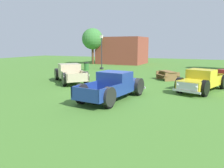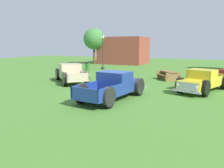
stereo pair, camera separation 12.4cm
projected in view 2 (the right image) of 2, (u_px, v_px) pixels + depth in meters
name	position (u px, v px, depth m)	size (l,w,h in m)	color
ground_plane	(115.00, 96.00, 14.15)	(80.00, 80.00, 0.00)	#477A2D
pickup_truck_foreground	(115.00, 86.00, 13.44)	(2.54, 5.35, 1.58)	navy
pickup_truck_behind_left	(201.00, 81.00, 15.24)	(3.19, 5.19, 1.50)	yellow
pickup_truck_behind_right	(70.00, 73.00, 19.48)	(4.89, 4.66, 1.53)	#C6B793
lamp_post_near	(103.00, 51.00, 28.95)	(0.36, 0.36, 4.34)	#2D2D33
picnic_table	(169.00, 74.00, 20.47)	(2.30, 2.33, 0.78)	olive
trash_can	(88.00, 66.00, 28.13)	(0.59, 0.59, 0.95)	#2D6B2D
oak_tree_west	(94.00, 39.00, 36.55)	(3.34, 3.34, 5.68)	brown
brick_pavilion	(124.00, 50.00, 37.99)	(7.20, 5.75, 4.32)	brown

